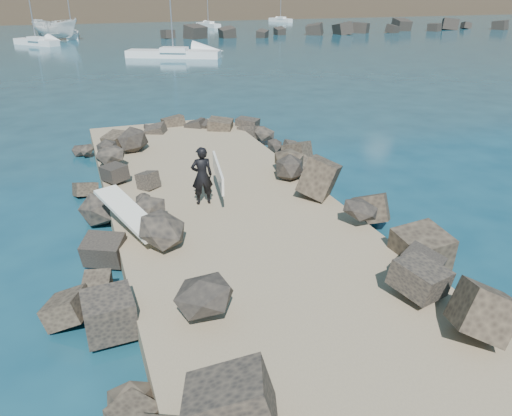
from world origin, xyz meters
The scene contains 13 objects.
ground centered at (0.00, 0.00, 0.00)m, with size 800.00×800.00×0.00m, color #0F384C.
jetty centered at (0.00, -2.00, 0.30)m, with size 6.00×26.00×0.60m, color #8C7759.
riprap_left centered at (-2.90, -1.50, 0.50)m, with size 2.60×22.00×1.00m, color black.
riprap_right centered at (2.90, -1.50, 0.50)m, with size 2.60×22.00×1.00m, color black.
breakwater_secondary centered at (35.00, 55.00, 0.60)m, with size 52.00×4.00×1.20m, color black.
surfboard_resting centered at (-2.63, 0.52, 1.04)m, with size 0.60×2.41×0.08m, color white.
boat_imported centered at (-4.16, 59.71, 1.31)m, with size 2.55×6.78×2.62m, color white.
surfer_with_board centered at (-0.48, 1.71, 1.41)m, with size 0.94×1.97×1.60m.
sailboat_a centered at (-6.39, 53.69, 0.35)m, with size 5.02×5.78×7.68m.
sailboat_d centered at (19.31, 73.90, 0.35)m, with size 2.83×5.94×7.15m.
sailboat_b centered at (-2.22, 61.76, 0.35)m, with size 1.71×6.34×7.65m.
sailboat_f centered at (35.92, 82.72, 0.35)m, with size 3.06×5.39×6.62m.
sailboat_c centered at (6.01, 37.53, 0.35)m, with size 8.66×5.65×10.36m.
Camera 1 is at (-3.53, -10.56, 6.02)m, focal length 35.00 mm.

